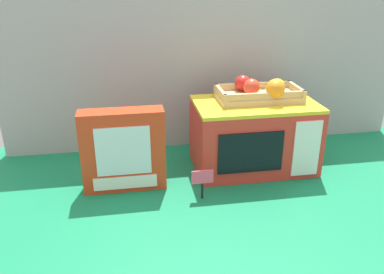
{
  "coord_description": "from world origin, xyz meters",
  "views": [
    {
      "loc": [
        -0.32,
        -1.24,
        0.68
      ],
      "look_at": [
        -0.11,
        0.0,
        0.15
      ],
      "focal_mm": 37.25,
      "sensor_mm": 36.0,
      "label": 1
    }
  ],
  "objects_px": {
    "food_groups_crate": "(260,92)",
    "cookie_set_box": "(123,150)",
    "price_sign": "(202,180)",
    "toy_microwave": "(254,135)"
  },
  "relations": [
    {
      "from": "price_sign",
      "to": "cookie_set_box",
      "type": "bearing_deg",
      "value": 154.78
    },
    {
      "from": "toy_microwave",
      "to": "food_groups_crate",
      "type": "height_order",
      "value": "food_groups_crate"
    },
    {
      "from": "cookie_set_box",
      "to": "price_sign",
      "type": "xyz_separation_m",
      "value": [
        0.24,
        -0.11,
        -0.07
      ]
    },
    {
      "from": "toy_microwave",
      "to": "food_groups_crate",
      "type": "relative_size",
      "value": 1.46
    },
    {
      "from": "price_sign",
      "to": "toy_microwave",
      "type": "bearing_deg",
      "value": 40.37
    },
    {
      "from": "toy_microwave",
      "to": "price_sign",
      "type": "relative_size",
      "value": 4.28
    },
    {
      "from": "food_groups_crate",
      "to": "cookie_set_box",
      "type": "distance_m",
      "value": 0.52
    },
    {
      "from": "food_groups_crate",
      "to": "cookie_set_box",
      "type": "height_order",
      "value": "food_groups_crate"
    },
    {
      "from": "food_groups_crate",
      "to": "cookie_set_box",
      "type": "relative_size",
      "value": 1.07
    },
    {
      "from": "food_groups_crate",
      "to": "price_sign",
      "type": "bearing_deg",
      "value": -138.95
    }
  ]
}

